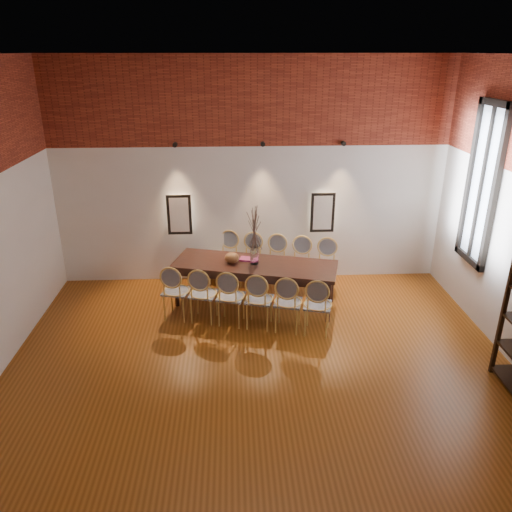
{
  "coord_description": "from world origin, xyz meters",
  "views": [
    {
      "loc": [
        -0.34,
        -5.21,
        4.05
      ],
      "look_at": [
        0.01,
        2.02,
        1.05
      ],
      "focal_mm": 35.0,
      "sensor_mm": 36.0,
      "label": 1
    }
  ],
  "objects_px": {
    "chair_near_f": "(318,305)",
    "chair_far_a": "(204,257)",
    "chair_near_a": "(177,291)",
    "vase": "(254,255)",
    "chair_far_c": "(251,261)",
    "chair_near_e": "(288,302)",
    "chair_far_f": "(326,268)",
    "chair_near_b": "(204,294)",
    "chair_far_e": "(300,265)",
    "chair_near_d": "(259,299)",
    "book": "(248,259)",
    "bowl": "(232,258)",
    "chair_far_d": "(275,263)",
    "chair_near_c": "(231,296)",
    "dining_table": "(255,284)",
    "chair_far_b": "(227,259)"
  },
  "relations": [
    {
      "from": "chair_near_b",
      "to": "chair_far_d",
      "type": "bearing_deg",
      "value": 57.72
    },
    {
      "from": "chair_near_b",
      "to": "chair_near_f",
      "type": "xyz_separation_m",
      "value": [
        1.75,
        -0.47,
        0.0
      ]
    },
    {
      "from": "bowl",
      "to": "vase",
      "type": "bearing_deg",
      "value": -7.36
    },
    {
      "from": "chair_near_e",
      "to": "chair_far_f",
      "type": "relative_size",
      "value": 1.0
    },
    {
      "from": "chair_near_b",
      "to": "vase",
      "type": "xyz_separation_m",
      "value": [
        0.83,
        0.52,
        0.43
      ]
    },
    {
      "from": "chair_near_a",
      "to": "chair_far_d",
      "type": "xyz_separation_m",
      "value": [
        1.68,
        1.03,
        0.0
      ]
    },
    {
      "from": "chair_near_b",
      "to": "bowl",
      "type": "bearing_deg",
      "value": 65.92
    },
    {
      "from": "chair_far_a",
      "to": "chair_near_e",
      "type": "bearing_deg",
      "value": 141.64
    },
    {
      "from": "chair_near_f",
      "to": "chair_near_b",
      "type": "bearing_deg",
      "value": 180.0
    },
    {
      "from": "chair_near_a",
      "to": "chair_near_d",
      "type": "relative_size",
      "value": 1.0
    },
    {
      "from": "chair_near_d",
      "to": "chair_far_a",
      "type": "relative_size",
      "value": 1.0
    },
    {
      "from": "chair_far_b",
      "to": "chair_far_e",
      "type": "xyz_separation_m",
      "value": [
        1.31,
        -0.35,
        0.0
      ]
    },
    {
      "from": "chair_far_a",
      "to": "chair_far_d",
      "type": "bearing_deg",
      "value": -180.0
    },
    {
      "from": "chair_far_d",
      "to": "bowl",
      "type": "xyz_separation_m",
      "value": [
        -0.78,
        -0.58,
        0.37
      ]
    },
    {
      "from": "chair_near_d",
      "to": "book",
      "type": "relative_size",
      "value": 3.62
    },
    {
      "from": "chair_far_a",
      "to": "chair_far_f",
      "type": "bearing_deg",
      "value": -180.0
    },
    {
      "from": "chair_near_f",
      "to": "bowl",
      "type": "relative_size",
      "value": 3.92
    },
    {
      "from": "chair_near_c",
      "to": "book",
      "type": "xyz_separation_m",
      "value": [
        0.29,
        0.79,
        0.3
      ]
    },
    {
      "from": "chair_far_c",
      "to": "chair_far_f",
      "type": "relative_size",
      "value": 1.0
    },
    {
      "from": "chair_near_f",
      "to": "chair_far_e",
      "type": "bearing_deg",
      "value": 107.53
    },
    {
      "from": "chair_far_f",
      "to": "bowl",
      "type": "bearing_deg",
      "value": 26.88
    },
    {
      "from": "chair_near_d",
      "to": "chair_near_a",
      "type": "bearing_deg",
      "value": 180.0
    },
    {
      "from": "chair_near_d",
      "to": "chair_far_c",
      "type": "height_order",
      "value": "same"
    },
    {
      "from": "chair_near_b",
      "to": "chair_far_e",
      "type": "height_order",
      "value": "same"
    },
    {
      "from": "chair_near_e",
      "to": "chair_far_a",
      "type": "distance_m",
      "value": 2.31
    },
    {
      "from": "chair_far_e",
      "to": "chair_near_d",
      "type": "bearing_deg",
      "value": 72.47
    },
    {
      "from": "chair_near_d",
      "to": "chair_far_f",
      "type": "distance_m",
      "value": 1.69
    },
    {
      "from": "chair_near_e",
      "to": "chair_far_e",
      "type": "distance_m",
      "value": 1.43
    },
    {
      "from": "chair_near_f",
      "to": "chair_far_c",
      "type": "distance_m",
      "value": 1.97
    },
    {
      "from": "chair_near_b",
      "to": "chair_far_a",
      "type": "bearing_deg",
      "value": 107.53
    },
    {
      "from": "chair_near_a",
      "to": "vase",
      "type": "xyz_separation_m",
      "value": [
        1.27,
        0.4,
        0.43
      ]
    },
    {
      "from": "chair_near_a",
      "to": "chair_far_c",
      "type": "relative_size",
      "value": 1.0
    },
    {
      "from": "chair_near_c",
      "to": "chair_far_a",
      "type": "height_order",
      "value": "same"
    },
    {
      "from": "chair_far_b",
      "to": "vase",
      "type": "relative_size",
      "value": 3.13
    },
    {
      "from": "chair_far_c",
      "to": "bowl",
      "type": "bearing_deg",
      "value": 78.58
    },
    {
      "from": "chair_near_c",
      "to": "chair_far_d",
      "type": "xyz_separation_m",
      "value": [
        0.81,
        1.27,
        0.0
      ]
    },
    {
      "from": "chair_near_f",
      "to": "chair_far_a",
      "type": "bearing_deg",
      "value": 147.66
    },
    {
      "from": "dining_table",
      "to": "chair_far_c",
      "type": "distance_m",
      "value": 0.76
    },
    {
      "from": "chair_near_c",
      "to": "chair_far_d",
      "type": "distance_m",
      "value": 1.5
    },
    {
      "from": "chair_near_a",
      "to": "book",
      "type": "distance_m",
      "value": 1.32
    },
    {
      "from": "book",
      "to": "chair_near_e",
      "type": "bearing_deg",
      "value": -60.21
    },
    {
      "from": "chair_far_d",
      "to": "chair_far_b",
      "type": "bearing_deg",
      "value": 0.0
    },
    {
      "from": "dining_table",
      "to": "chair_far_b",
      "type": "height_order",
      "value": "chair_far_b"
    },
    {
      "from": "chair_near_e",
      "to": "chair_far_b",
      "type": "xyz_separation_m",
      "value": [
        -0.94,
        1.73,
        0.0
      ]
    },
    {
      "from": "chair_near_f",
      "to": "bowl",
      "type": "height_order",
      "value": "chair_near_f"
    },
    {
      "from": "chair_near_b",
      "to": "chair_near_d",
      "type": "distance_m",
      "value": 0.9
    },
    {
      "from": "dining_table",
      "to": "vase",
      "type": "relative_size",
      "value": 9.05
    },
    {
      "from": "chair_near_f",
      "to": "chair_far_a",
      "type": "relative_size",
      "value": 1.0
    },
    {
      "from": "chair_near_a",
      "to": "chair_near_e",
      "type": "xyz_separation_m",
      "value": [
        1.75,
        -0.47,
        0.0
      ]
    },
    {
      "from": "chair_far_a",
      "to": "bowl",
      "type": "bearing_deg",
      "value": 134.39
    }
  ]
}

